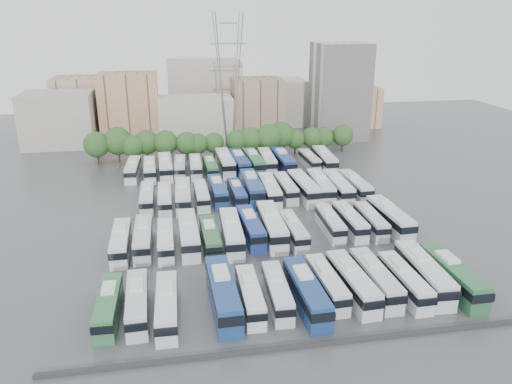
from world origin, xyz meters
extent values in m
plane|color=#424447|center=(0.00, 0.00, 0.00)|extent=(220.00, 220.00, 0.00)
cube|color=#2D2D30|center=(0.00, -33.00, 0.25)|extent=(56.00, 0.50, 0.50)
cylinder|color=black|center=(-30.35, 42.02, 1.26)|extent=(0.36, 0.36, 2.51)
sphere|color=#234C1E|center=(-30.35, 42.02, 4.67)|extent=(6.04, 6.04, 6.04)
cylinder|color=black|center=(-25.54, 42.75, 1.38)|extent=(0.36, 0.36, 2.77)
sphere|color=#234C1E|center=(-25.54, 42.75, 5.14)|extent=(6.64, 6.64, 6.64)
cylinder|color=black|center=(-22.05, 41.25, 1.11)|extent=(0.36, 0.36, 2.22)
sphere|color=#234C1E|center=(-22.05, 41.25, 4.13)|extent=(5.33, 5.33, 5.33)
cylinder|color=black|center=(-18.89, 42.83, 1.22)|extent=(0.36, 0.36, 2.43)
sphere|color=#234C1E|center=(-18.89, 42.83, 4.52)|extent=(5.84, 5.84, 5.84)
cylinder|color=black|center=(-14.46, 41.82, 1.22)|extent=(0.36, 0.36, 2.44)
sphere|color=#234C1E|center=(-14.46, 41.82, 4.53)|extent=(5.86, 5.86, 5.86)
cylinder|color=black|center=(-9.47, 41.32, 1.14)|extent=(0.36, 0.36, 2.28)
sphere|color=#234C1E|center=(-9.47, 41.32, 4.24)|extent=(5.48, 5.48, 5.48)
cylinder|color=black|center=(-6.90, 41.60, 1.05)|extent=(0.36, 0.36, 2.10)
sphere|color=#234C1E|center=(-6.90, 41.60, 3.91)|extent=(5.05, 5.05, 5.05)
cylinder|color=black|center=(-2.86, 42.19, 1.03)|extent=(0.36, 0.36, 2.06)
sphere|color=#234C1E|center=(-2.86, 42.19, 3.83)|extent=(4.96, 4.96, 4.96)
cylinder|color=black|center=(2.77, 41.90, 1.13)|extent=(0.36, 0.36, 2.26)
sphere|color=#234C1E|center=(2.77, 41.90, 4.20)|extent=(5.43, 5.43, 5.43)
cylinder|color=black|center=(6.32, 41.74, 1.22)|extent=(0.36, 0.36, 2.44)
sphere|color=#234C1E|center=(6.32, 41.74, 4.52)|extent=(5.84, 5.84, 5.84)
cylinder|color=black|center=(10.52, 41.17, 1.33)|extent=(0.36, 0.36, 2.67)
sphere|color=#234C1E|center=(10.52, 41.17, 4.95)|extent=(6.40, 6.40, 6.40)
cylinder|color=black|center=(14.05, 42.82, 1.36)|extent=(0.36, 0.36, 2.71)
sphere|color=#234C1E|center=(14.05, 42.82, 5.04)|extent=(6.52, 6.52, 6.52)
cylinder|color=black|center=(17.64, 42.52, 1.02)|extent=(0.36, 0.36, 2.03)
sphere|color=#234C1E|center=(17.64, 42.52, 3.78)|extent=(4.88, 4.88, 4.88)
cylinder|color=black|center=(22.00, 42.59, 1.07)|extent=(0.36, 0.36, 2.15)
sphere|color=#234C1E|center=(22.00, 42.59, 3.99)|extent=(5.15, 5.15, 5.15)
cylinder|color=black|center=(25.15, 42.84, 1.04)|extent=(0.36, 0.36, 2.08)
sphere|color=#234C1E|center=(25.15, 42.84, 3.86)|extent=(4.98, 4.98, 4.98)
cylinder|color=black|center=(30.13, 42.75, 1.12)|extent=(0.36, 0.36, 2.24)
sphere|color=#234C1E|center=(30.13, 42.75, 4.16)|extent=(5.38, 5.38, 5.38)
cube|color=#9E998E|center=(-42.00, 62.00, 7.00)|extent=(18.00, 14.00, 14.00)
cube|color=tan|center=(-24.00, 68.00, 9.00)|extent=(16.00, 12.00, 18.00)
cube|color=#ADA89E|center=(-6.00, 60.00, 6.00)|extent=(20.00, 14.00, 12.00)
cube|color=gray|center=(12.00, 66.00, 8.00)|extent=(14.00, 12.00, 16.00)
cube|color=gray|center=(-2.00, 80.00, 10.00)|extent=(22.00, 16.00, 20.00)
cube|color=tan|center=(-38.00, 78.00, 8.00)|extent=(16.00, 14.00, 16.00)
cube|color=#A39E93|center=(20.00, 78.00, 7.00)|extent=(18.00, 14.00, 14.00)
cube|color=tan|center=(44.00, 72.00, 6.00)|extent=(14.00, 12.00, 12.00)
cube|color=gray|center=(-14.00, 74.00, 5.00)|extent=(12.00, 10.00, 10.00)
cube|color=silver|center=(34.00, 58.00, 13.00)|extent=(14.00, 14.00, 26.00)
cylinder|color=slate|center=(0.00, 48.00, 17.00)|extent=(2.90, 2.91, 33.83)
cylinder|color=slate|center=(0.00, 52.00, 17.00)|extent=(2.90, 2.91, 33.83)
cylinder|color=slate|center=(4.00, 48.00, 17.00)|extent=(2.90, 2.91, 33.83)
cylinder|color=slate|center=(4.00, 52.00, 17.00)|extent=(2.90, 2.91, 33.83)
cube|color=slate|center=(2.00, 50.00, 31.28)|extent=(4.50, 0.30, 0.30)
cube|color=slate|center=(2.00, 50.00, 26.52)|extent=(9.00, 0.30, 0.30)
cube|color=slate|center=(2.00, 50.00, 21.08)|extent=(7.00, 0.30, 0.30)
cube|color=#2F6F42|center=(-21.59, -23.66, 1.53)|extent=(2.53, 10.85, 3.06)
cube|color=black|center=(-21.60, -23.79, 2.12)|extent=(2.64, 11.02, 0.90)
cube|color=silver|center=(-21.57, -22.31, 3.26)|extent=(1.59, 2.91, 0.40)
cube|color=silver|center=(-18.33, -23.66, 1.58)|extent=(2.69, 11.24, 3.17)
cube|color=black|center=(-18.32, -23.80, 2.19)|extent=(2.81, 11.41, 0.93)
cube|color=silver|center=(-18.37, -22.27, 3.37)|extent=(1.67, 3.02, 0.41)
cube|color=silver|center=(-14.90, -24.96, 1.61)|extent=(2.63, 11.38, 3.21)
cube|color=black|center=(-14.90, -25.11, 2.22)|extent=(2.74, 11.55, 0.94)
cube|color=silver|center=(-14.87, -23.55, 3.42)|extent=(1.66, 3.05, 0.42)
cube|color=navy|center=(-8.22, -23.93, 1.89)|extent=(3.13, 13.37, 3.77)
cube|color=black|center=(-8.22, -24.10, 2.61)|extent=(3.27, 13.57, 1.11)
cube|color=silver|center=(-8.26, -22.27, 4.01)|extent=(1.97, 3.59, 0.49)
cube|color=silver|center=(-4.96, -24.31, 1.51)|extent=(2.42, 10.68, 3.02)
cube|color=black|center=(-4.96, -24.45, 2.09)|extent=(2.53, 10.84, 0.89)
cube|color=silver|center=(-4.94, -22.98, 3.21)|extent=(1.55, 2.86, 0.39)
cube|color=silver|center=(-1.55, -24.03, 1.53)|extent=(2.71, 10.86, 3.05)
cube|color=black|center=(-1.55, -24.17, 2.11)|extent=(2.83, 11.03, 0.90)
cube|color=silver|center=(-1.50, -22.69, 3.25)|extent=(1.64, 2.93, 0.40)
cube|color=navy|center=(1.80, -25.14, 1.78)|extent=(2.97, 12.61, 3.56)
cube|color=black|center=(1.80, -25.30, 2.46)|extent=(3.10, 12.80, 1.05)
cube|color=silver|center=(1.76, -23.57, 3.79)|extent=(1.86, 3.39, 0.46)
cube|color=silver|center=(5.00, -23.21, 1.55)|extent=(2.69, 11.00, 3.10)
cube|color=black|center=(5.00, -23.35, 2.14)|extent=(2.80, 11.17, 0.91)
cube|color=silver|center=(4.95, -21.85, 3.30)|extent=(1.65, 2.97, 0.40)
cube|color=silver|center=(8.15, -23.88, 1.72)|extent=(3.17, 12.25, 3.44)
cube|color=black|center=(8.16, -24.03, 2.38)|extent=(3.30, 12.44, 1.01)
cube|color=silver|center=(8.08, -22.36, 3.66)|extent=(1.88, 3.32, 0.44)
cube|color=silver|center=(11.40, -23.45, 1.68)|extent=(2.71, 11.92, 3.37)
cube|color=black|center=(11.40, -23.60, 2.33)|extent=(2.83, 12.10, 0.99)
cube|color=silver|center=(11.37, -21.96, 3.58)|extent=(1.73, 3.19, 0.44)
cube|color=silver|center=(14.86, -24.50, 1.60)|extent=(2.57, 11.30, 3.19)
cube|color=black|center=(14.86, -24.64, 2.21)|extent=(2.69, 11.47, 0.94)
cube|color=silver|center=(14.84, -23.10, 3.40)|extent=(1.64, 3.03, 0.41)
cube|color=silver|center=(18.05, -23.41, 1.83)|extent=(3.29, 13.04, 3.67)
cube|color=black|center=(18.04, -23.57, 2.53)|extent=(3.42, 13.24, 1.08)
cube|color=silver|center=(18.11, -21.79, 3.90)|extent=(1.98, 3.52, 0.47)
cube|color=#2B653D|center=(21.37, -24.65, 1.80)|extent=(2.87, 12.76, 3.61)
cube|color=black|center=(21.37, -24.81, 2.49)|extent=(3.00, 12.95, 1.06)
cube|color=silver|center=(21.35, -23.06, 3.84)|extent=(1.85, 3.42, 0.47)
cube|color=silver|center=(-21.48, -6.48, 1.63)|extent=(2.50, 11.54, 3.27)
cube|color=black|center=(-21.48, -6.62, 2.26)|extent=(2.62, 11.71, 0.96)
cube|color=silver|center=(-21.49, -5.04, 3.48)|extent=(1.65, 3.08, 0.42)
cube|color=silver|center=(-18.25, -5.72, 1.65)|extent=(2.55, 11.67, 3.30)
cube|color=black|center=(-18.25, -5.87, 2.28)|extent=(2.66, 11.85, 0.97)
cube|color=silver|center=(-18.24, -4.27, 3.52)|extent=(1.67, 3.12, 0.43)
cube|color=silver|center=(-14.92, -6.79, 1.53)|extent=(2.32, 10.81, 3.06)
cube|color=black|center=(-14.92, -6.92, 2.12)|extent=(2.43, 10.98, 0.90)
cube|color=silver|center=(-14.92, -5.43, 3.26)|extent=(1.54, 2.89, 0.40)
cube|color=silver|center=(-11.45, -5.83, 1.80)|extent=(2.88, 12.74, 3.60)
cube|color=black|center=(-11.45, -5.99, 2.49)|extent=(3.01, 12.93, 1.06)
cube|color=silver|center=(-11.48, -4.24, 3.83)|extent=(1.85, 3.41, 0.47)
cube|color=#2C6738|center=(-8.25, -7.05, 1.55)|extent=(2.52, 10.95, 3.09)
cube|color=black|center=(-8.25, -7.19, 2.14)|extent=(2.63, 11.11, 0.91)
cube|color=silver|center=(-8.28, -5.69, 3.29)|extent=(1.60, 2.94, 0.40)
cube|color=silver|center=(-4.91, -6.57, 1.81)|extent=(3.13, 12.87, 3.62)
cube|color=black|center=(-4.92, -6.73, 2.50)|extent=(3.27, 13.07, 1.07)
cube|color=silver|center=(-4.86, -4.97, 3.86)|extent=(1.92, 3.47, 0.47)
cube|color=navy|center=(-1.62, -4.81, 1.68)|extent=(2.99, 11.96, 3.36)
cube|color=black|center=(-1.61, -4.96, 2.33)|extent=(3.11, 12.15, 0.99)
cube|color=silver|center=(-1.67, -3.33, 3.58)|extent=(1.80, 3.23, 0.44)
cube|color=silver|center=(1.67, -5.20, 1.90)|extent=(3.15, 13.44, 3.79)
cube|color=black|center=(1.67, -5.36, 2.62)|extent=(3.29, 13.65, 1.12)
cube|color=silver|center=(1.71, -3.52, 4.04)|extent=(1.98, 3.61, 0.49)
cube|color=silver|center=(4.80, -6.71, 1.54)|extent=(2.46, 10.93, 3.09)
cube|color=black|center=(4.80, -6.85, 2.14)|extent=(2.57, 11.10, 0.91)
cube|color=silver|center=(4.78, -5.35, 3.29)|extent=(1.58, 2.93, 0.40)
cube|color=silver|center=(11.45, -4.77, 1.50)|extent=(2.49, 10.67, 3.01)
cube|color=black|center=(11.45, -4.90, 2.08)|extent=(2.60, 10.83, 0.89)
cube|color=silver|center=(11.48, -3.44, 3.20)|extent=(1.57, 2.87, 0.39)
cube|color=silver|center=(14.81, -4.81, 1.58)|extent=(2.48, 11.20, 3.17)
cube|color=black|center=(14.81, -4.95, 2.19)|extent=(2.59, 11.37, 0.93)
cube|color=silver|center=(14.79, -3.41, 3.37)|extent=(1.61, 3.00, 0.41)
cube|color=silver|center=(18.25, -5.27, 1.52)|extent=(2.52, 10.79, 3.04)
cube|color=black|center=(18.25, -5.40, 2.10)|extent=(2.63, 10.95, 0.90)
cube|color=silver|center=(18.28, -3.93, 3.24)|extent=(1.58, 2.90, 0.39)
cube|color=silver|center=(21.55, -5.19, 1.82)|extent=(3.21, 12.92, 3.63)
cube|color=black|center=(21.56, -5.35, 2.51)|extent=(3.34, 13.12, 1.07)
cube|color=silver|center=(21.49, -3.59, 3.87)|extent=(1.95, 3.49, 0.47)
cube|color=silver|center=(-18.14, 12.07, 1.57)|extent=(2.40, 11.09, 3.14)
cube|color=black|center=(-18.14, 11.93, 2.17)|extent=(2.51, 11.26, 0.92)
cube|color=silver|center=(-18.14, 13.45, 3.34)|extent=(1.58, 2.96, 0.41)
cube|color=silver|center=(-14.95, 10.97, 1.58)|extent=(2.39, 11.13, 3.15)
cube|color=black|center=(-14.95, 10.83, 2.18)|extent=(2.50, 11.29, 0.93)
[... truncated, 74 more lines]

